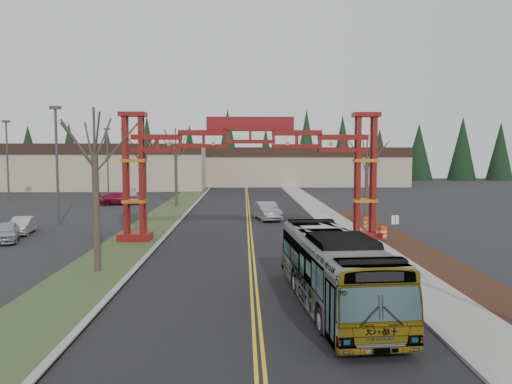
{
  "coord_description": "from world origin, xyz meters",
  "views": [
    {
      "loc": [
        -0.46,
        -16.45,
        6.19
      ],
      "look_at": [
        0.27,
        12.7,
        3.84
      ],
      "focal_mm": 35.0,
      "sensor_mm": 36.0,
      "label": 1
    }
  ],
  "objects_px": {
    "retail_building_west": "(76,166)",
    "parked_car_near_b": "(22,225)",
    "bare_tree_right_far": "(367,162)",
    "barrel_south": "(383,234)",
    "street_sign": "(395,224)",
    "barrel_mid": "(370,227)",
    "barrel_north": "(368,224)",
    "gateway_arch": "(250,155)",
    "parked_car_mid_a": "(119,199)",
    "silver_sedan": "(267,211)",
    "light_pole_far": "(108,157)",
    "light_pole_near": "(57,157)",
    "light_pole_mid": "(7,155)",
    "parked_car_far_a": "(130,193)",
    "bare_tree_median_far": "(176,148)",
    "bare_tree_median_mid": "(144,157)",
    "retail_building_east": "(298,166)",
    "bare_tree_median_near": "(95,153)",
    "parked_car_near_a": "(6,232)",
    "transit_bus": "(334,270)"
  },
  "relations": [
    {
      "from": "street_sign",
      "to": "barrel_north",
      "type": "height_order",
      "value": "street_sign"
    },
    {
      "from": "retail_building_east",
      "to": "light_pole_mid",
      "type": "height_order",
      "value": "light_pole_mid"
    },
    {
      "from": "parked_car_mid_a",
      "to": "light_pole_far",
      "type": "bearing_deg",
      "value": 3.64
    },
    {
      "from": "parked_car_near_a",
      "to": "bare_tree_right_far",
      "type": "distance_m",
      "value": 28.33
    },
    {
      "from": "transit_bus",
      "to": "parked_car_near_a",
      "type": "distance_m",
      "value": 25.08
    },
    {
      "from": "parked_car_near_a",
      "to": "parked_car_mid_a",
      "type": "distance_m",
      "value": 24.36
    },
    {
      "from": "gateway_arch",
      "to": "light_pole_far",
      "type": "relative_size",
      "value": 1.91
    },
    {
      "from": "parked_car_mid_a",
      "to": "bare_tree_median_near",
      "type": "bearing_deg",
      "value": 175.29
    },
    {
      "from": "light_pole_mid",
      "to": "light_pole_far",
      "type": "height_order",
      "value": "light_pole_mid"
    },
    {
      "from": "retail_building_west",
      "to": "barrel_north",
      "type": "height_order",
      "value": "retail_building_west"
    },
    {
      "from": "parked_car_near_b",
      "to": "gateway_arch",
      "type": "bearing_deg",
      "value": -19.11
    },
    {
      "from": "light_pole_mid",
      "to": "barrel_north",
      "type": "distance_m",
      "value": 45.78
    },
    {
      "from": "bare_tree_median_near",
      "to": "street_sign",
      "type": "bearing_deg",
      "value": 19.76
    },
    {
      "from": "gateway_arch",
      "to": "retail_building_west",
      "type": "bearing_deg",
      "value": 119.07
    },
    {
      "from": "retail_building_east",
      "to": "bare_tree_right_far",
      "type": "relative_size",
      "value": 5.13
    },
    {
      "from": "bare_tree_median_mid",
      "to": "barrel_north",
      "type": "relative_size",
      "value": 7.13
    },
    {
      "from": "parked_car_far_a",
      "to": "bare_tree_median_far",
      "type": "height_order",
      "value": "bare_tree_median_far"
    },
    {
      "from": "parked_car_mid_a",
      "to": "bare_tree_right_far",
      "type": "distance_m",
      "value": 30.51
    },
    {
      "from": "barrel_north",
      "to": "barrel_mid",
      "type": "bearing_deg",
      "value": -95.25
    },
    {
      "from": "transit_bus",
      "to": "barrel_north",
      "type": "distance_m",
      "value": 19.99
    },
    {
      "from": "parked_car_near_b",
      "to": "barrel_mid",
      "type": "distance_m",
      "value": 26.33
    },
    {
      "from": "transit_bus",
      "to": "parked_car_near_a",
      "type": "xyz_separation_m",
      "value": [
        -20.02,
        15.09,
        -0.83
      ]
    },
    {
      "from": "parked_car_mid_a",
      "to": "parked_car_near_b",
      "type": "bearing_deg",
      "value": 157.53
    },
    {
      "from": "light_pole_mid",
      "to": "bare_tree_right_far",
      "type": "bearing_deg",
      "value": -26.94
    },
    {
      "from": "gateway_arch",
      "to": "barrel_mid",
      "type": "height_order",
      "value": "gateway_arch"
    },
    {
      "from": "parked_car_far_a",
      "to": "light_pole_far",
      "type": "height_order",
      "value": "light_pole_far"
    },
    {
      "from": "barrel_mid",
      "to": "silver_sedan",
      "type": "bearing_deg",
      "value": 132.56
    },
    {
      "from": "silver_sedan",
      "to": "barrel_north",
      "type": "height_order",
      "value": "silver_sedan"
    },
    {
      "from": "light_pole_far",
      "to": "retail_building_east",
      "type": "bearing_deg",
      "value": 40.77
    },
    {
      "from": "gateway_arch",
      "to": "bare_tree_median_near",
      "type": "distance_m",
      "value": 12.01
    },
    {
      "from": "retail_building_east",
      "to": "barrel_mid",
      "type": "bearing_deg",
      "value": -90.85
    },
    {
      "from": "light_pole_near",
      "to": "barrel_north",
      "type": "xyz_separation_m",
      "value": [
        25.48,
        -4.21,
        -5.26
      ]
    },
    {
      "from": "silver_sedan",
      "to": "bare_tree_median_near",
      "type": "relative_size",
      "value": 0.58
    },
    {
      "from": "retail_building_west",
      "to": "parked_car_near_b",
      "type": "bearing_deg",
      "value": -75.81
    },
    {
      "from": "bare_tree_right_far",
      "to": "barrel_south",
      "type": "relative_size",
      "value": 7.37
    },
    {
      "from": "bare_tree_median_mid",
      "to": "parked_car_mid_a",
      "type": "bearing_deg",
      "value": 109.02
    },
    {
      "from": "silver_sedan",
      "to": "bare_tree_median_mid",
      "type": "bearing_deg",
      "value": -155.44
    },
    {
      "from": "street_sign",
      "to": "barrel_mid",
      "type": "xyz_separation_m",
      "value": [
        -0.22,
        5.39,
        -1.01
      ]
    },
    {
      "from": "silver_sedan",
      "to": "parked_car_near_b",
      "type": "distance_m",
      "value": 20.28
    },
    {
      "from": "light_pole_mid",
      "to": "barrel_south",
      "type": "xyz_separation_m",
      "value": [
        38.82,
        -27.9,
        -5.32
      ]
    },
    {
      "from": "light_pole_near",
      "to": "bare_tree_median_near",
      "type": "bearing_deg",
      "value": -64.25
    },
    {
      "from": "parked_car_near_b",
      "to": "bare_tree_median_mid",
      "type": "height_order",
      "value": "bare_tree_median_mid"
    },
    {
      "from": "gateway_arch",
      "to": "bare_tree_median_near",
      "type": "relative_size",
      "value": 2.16
    },
    {
      "from": "bare_tree_right_far",
      "to": "light_pole_near",
      "type": "bearing_deg",
      "value": 178.85
    },
    {
      "from": "bare_tree_median_far",
      "to": "light_pole_far",
      "type": "bearing_deg",
      "value": 127.53
    },
    {
      "from": "street_sign",
      "to": "light_pole_far",
      "type": "bearing_deg",
      "value": 126.51
    },
    {
      "from": "gateway_arch",
      "to": "light_pole_near",
      "type": "height_order",
      "value": "light_pole_near"
    },
    {
      "from": "bare_tree_right_far",
      "to": "bare_tree_median_near",
      "type": "bearing_deg",
      "value": -137.37
    },
    {
      "from": "bare_tree_median_mid",
      "to": "street_sign",
      "type": "relative_size",
      "value": 3.73
    },
    {
      "from": "light_pole_near",
      "to": "barrel_south",
      "type": "height_order",
      "value": "light_pole_near"
    }
  ]
}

